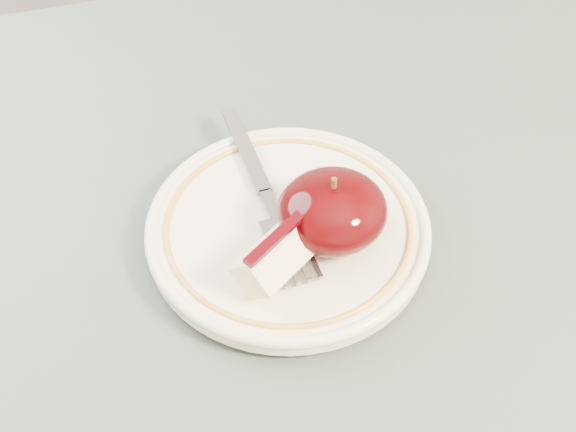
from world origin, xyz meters
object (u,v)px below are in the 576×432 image
object	(u,v)px
table	(297,421)
fork	(265,193)
plate	(288,229)
apple_half	(332,211)

from	to	relation	value
table	fork	bearing A→B (deg)	84.86
plate	fork	distance (m)	0.03
table	apple_half	distance (m)	0.16
plate	apple_half	size ratio (longest dim) A/B	2.66
apple_half	fork	xyz separation A→B (m)	(-0.04, 0.05, -0.02)
table	plate	xyz separation A→B (m)	(0.02, 0.10, 0.10)
apple_half	plate	bearing A→B (deg)	150.01
table	plate	size ratio (longest dim) A/B	4.35
table	fork	xyz separation A→B (m)	(0.01, 0.13, 0.11)
apple_half	fork	world-z (taller)	apple_half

